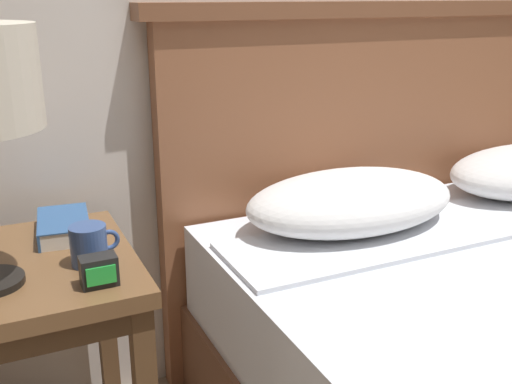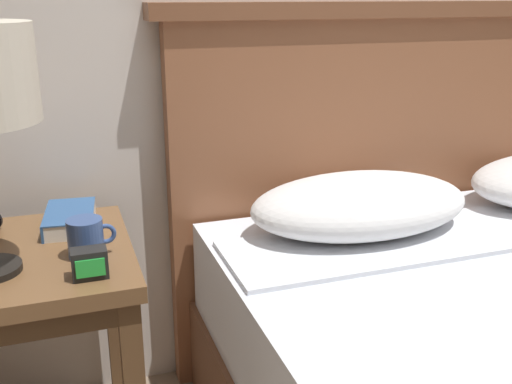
# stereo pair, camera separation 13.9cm
# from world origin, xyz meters

# --- Properties ---
(nightstand) EXTENTS (0.46, 0.49, 0.59)m
(nightstand) POSITION_xyz_m (-0.58, 0.75, 0.49)
(nightstand) COLOR brown
(nightstand) RESTS_ON ground_plane
(book_on_nightstand) EXTENTS (0.13, 0.20, 0.04)m
(book_on_nightstand) POSITION_xyz_m (-0.48, 0.88, 0.61)
(book_on_nightstand) COLOR silver
(book_on_nightstand) RESTS_ON nightstand
(coffee_mug) EXTENTS (0.10, 0.08, 0.08)m
(coffee_mug) POSITION_xyz_m (-0.45, 0.69, 0.63)
(coffee_mug) COLOR #334C84
(coffee_mug) RESTS_ON nightstand
(alarm_clock) EXTENTS (0.07, 0.05, 0.06)m
(alarm_clock) POSITION_xyz_m (-0.45, 0.58, 0.62)
(alarm_clock) COLOR black
(alarm_clock) RESTS_ON nightstand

